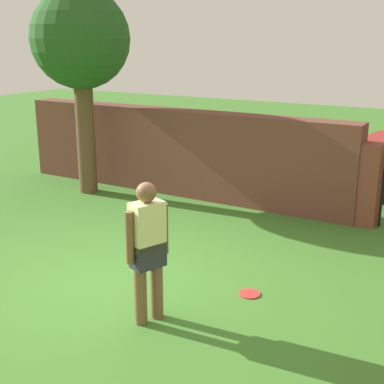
{
  "coord_description": "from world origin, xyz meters",
  "views": [
    {
      "loc": [
        4.11,
        -5.01,
        3.09
      ],
      "look_at": [
        0.48,
        1.18,
        1.0
      ],
      "focal_mm": 49.88,
      "sensor_mm": 36.0,
      "label": 1
    }
  ],
  "objects": [
    {
      "name": "brick_wall",
      "position": [
        -1.5,
        3.96,
        0.86
      ],
      "size": [
        7.32,
        0.5,
        1.71
      ],
      "primitive_type": "cube",
      "color": "brown",
      "rests_on": "ground"
    },
    {
      "name": "tree",
      "position": [
        -3.14,
        3.09,
        2.98
      ],
      "size": [
        1.93,
        1.93,
        4.03
      ],
      "color": "brown",
      "rests_on": "ground"
    },
    {
      "name": "frisbee_red",
      "position": [
        1.67,
        0.55,
        0.01
      ],
      "size": [
        0.27,
        0.27,
        0.02
      ],
      "primitive_type": "cylinder",
      "color": "red",
      "rests_on": "ground"
    },
    {
      "name": "person",
      "position": [
        0.95,
        -0.59,
        0.9
      ],
      "size": [
        0.33,
        0.51,
        1.62
      ],
      "rotation": [
        0.0,
        0.0,
        1.2
      ],
      "color": "brown",
      "rests_on": "ground"
    },
    {
      "name": "ground_plane",
      "position": [
        0.0,
        0.0,
        0.0
      ],
      "size": [
        40.0,
        40.0,
        0.0
      ],
      "primitive_type": "plane",
      "color": "#3D7528"
    }
  ]
}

